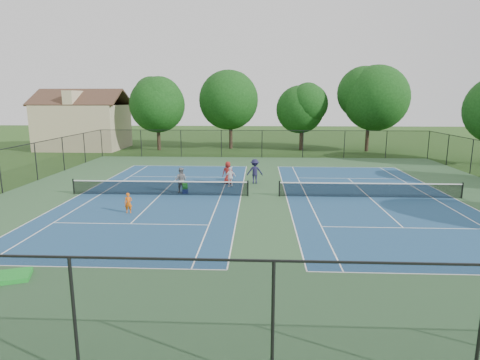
{
  "coord_description": "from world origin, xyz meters",
  "views": [
    {
      "loc": [
        -0.35,
        -26.1,
        6.42
      ],
      "look_at": [
        -1.53,
        -1.0,
        1.3
      ],
      "focal_mm": 30.0,
      "sensor_mm": 36.0,
      "label": 1
    }
  ],
  "objects_px": {
    "tree_back_b": "(231,97)",
    "tree_back_c": "(302,106)",
    "bystander_c": "(228,173)",
    "ball_hopper": "(185,186)",
    "tree_back_a": "(157,102)",
    "instructor": "(181,180)",
    "ball_crate": "(185,191)",
    "tree_back_d": "(370,95)",
    "child_player": "(128,203)",
    "bystander_a": "(230,177)",
    "clapboard_house": "(84,125)",
    "bystander_b": "(255,171)"
  },
  "relations": [
    {
      "from": "tree_back_b",
      "to": "tree_back_d",
      "type": "height_order",
      "value": "tree_back_d"
    },
    {
      "from": "bystander_c",
      "to": "ball_hopper",
      "type": "xyz_separation_m",
      "value": [
        -2.71,
        -3.3,
        -0.35
      ]
    },
    {
      "from": "instructor",
      "to": "ball_hopper",
      "type": "xyz_separation_m",
      "value": [
        0.34,
        -0.34,
        -0.36
      ]
    },
    {
      "from": "instructor",
      "to": "ball_crate",
      "type": "distance_m",
      "value": 0.87
    },
    {
      "from": "child_player",
      "to": "clapboard_house",
      "type": "bearing_deg",
      "value": 107.76
    },
    {
      "from": "tree_back_b",
      "to": "clapboard_house",
      "type": "bearing_deg",
      "value": -176.99
    },
    {
      "from": "tree_back_b",
      "to": "tree_back_c",
      "type": "xyz_separation_m",
      "value": [
        9.0,
        -1.0,
        -1.11
      ]
    },
    {
      "from": "child_player",
      "to": "ball_hopper",
      "type": "relative_size",
      "value": 2.94
    },
    {
      "from": "tree_back_b",
      "to": "clapboard_house",
      "type": "distance_m",
      "value": 19.35
    },
    {
      "from": "bystander_a",
      "to": "bystander_c",
      "type": "distance_m",
      "value": 1.05
    },
    {
      "from": "instructor",
      "to": "ball_hopper",
      "type": "distance_m",
      "value": 0.6
    },
    {
      "from": "tree_back_b",
      "to": "child_player",
      "type": "bearing_deg",
      "value": -97.0
    },
    {
      "from": "tree_back_a",
      "to": "bystander_a",
      "type": "bearing_deg",
      "value": -63.44
    },
    {
      "from": "instructor",
      "to": "bystander_c",
      "type": "distance_m",
      "value": 4.25
    },
    {
      "from": "bystander_c",
      "to": "ball_crate",
      "type": "relative_size",
      "value": 4.37
    },
    {
      "from": "clapboard_house",
      "to": "bystander_b",
      "type": "xyz_separation_m",
      "value": [
        22.37,
        -20.88,
        -2.15
      ]
    },
    {
      "from": "tree_back_a",
      "to": "instructor",
      "type": "xyz_separation_m",
      "value": [
        7.27,
        -23.11,
        -5.16
      ]
    },
    {
      "from": "clapboard_house",
      "to": "instructor",
      "type": "bearing_deg",
      "value": -54.39
    },
    {
      "from": "tree_back_b",
      "to": "bystander_c",
      "type": "relative_size",
      "value": 5.77
    },
    {
      "from": "tree_back_c",
      "to": "bystander_c",
      "type": "distance_m",
      "value": 22.97
    },
    {
      "from": "bystander_c",
      "to": "tree_back_d",
      "type": "bearing_deg",
      "value": -142.5
    },
    {
      "from": "tree_back_a",
      "to": "ball_hopper",
      "type": "xyz_separation_m",
      "value": [
        7.61,
        -23.45,
        -5.52
      ]
    },
    {
      "from": "bystander_b",
      "to": "ball_hopper",
      "type": "xyz_separation_m",
      "value": [
        -4.75,
        -3.57,
        -0.43
      ]
    },
    {
      "from": "tree_back_d",
      "to": "ball_hopper",
      "type": "bearing_deg",
      "value": -128.1
    },
    {
      "from": "bystander_c",
      "to": "ball_crate",
      "type": "distance_m",
      "value": 4.33
    },
    {
      "from": "ball_crate",
      "to": "tree_back_a",
      "type": "bearing_deg",
      "value": 107.98
    },
    {
      "from": "instructor",
      "to": "bystander_b",
      "type": "distance_m",
      "value": 6.03
    },
    {
      "from": "bystander_c",
      "to": "ball_hopper",
      "type": "height_order",
      "value": "bystander_c"
    },
    {
      "from": "clapboard_house",
      "to": "tree_back_b",
      "type": "bearing_deg",
      "value": 3.01
    },
    {
      "from": "tree_back_a",
      "to": "bystander_c",
      "type": "xyz_separation_m",
      "value": [
        10.32,
        -20.15,
        -5.17
      ]
    },
    {
      "from": "tree_back_a",
      "to": "bystander_a",
      "type": "height_order",
      "value": "tree_back_a"
    },
    {
      "from": "tree_back_b",
      "to": "tree_back_c",
      "type": "height_order",
      "value": "tree_back_b"
    },
    {
      "from": "tree_back_d",
      "to": "bystander_c",
      "type": "bearing_deg",
      "value": -127.88
    },
    {
      "from": "tree_back_a",
      "to": "child_player",
      "type": "relative_size",
      "value": 7.78
    },
    {
      "from": "tree_back_b",
      "to": "ball_crate",
      "type": "height_order",
      "value": "tree_back_b"
    },
    {
      "from": "tree_back_a",
      "to": "tree_back_c",
      "type": "bearing_deg",
      "value": 3.18
    },
    {
      "from": "instructor",
      "to": "bystander_a",
      "type": "distance_m",
      "value": 3.84
    },
    {
      "from": "tree_back_b",
      "to": "bystander_c",
      "type": "xyz_separation_m",
      "value": [
        1.32,
        -22.15,
        -5.73
      ]
    },
    {
      "from": "tree_back_a",
      "to": "clapboard_house",
      "type": "xyz_separation_m",
      "value": [
        -10.0,
        1.0,
        -2.95
      ]
    },
    {
      "from": "ball_crate",
      "to": "child_player",
      "type": "bearing_deg",
      "value": -115.4
    },
    {
      "from": "bystander_b",
      "to": "instructor",
      "type": "bearing_deg",
      "value": 28.93
    },
    {
      "from": "clapboard_house",
      "to": "bystander_a",
      "type": "height_order",
      "value": "clapboard_house"
    },
    {
      "from": "child_player",
      "to": "bystander_b",
      "type": "height_order",
      "value": "bystander_b"
    },
    {
      "from": "tree_back_a",
      "to": "tree_back_b",
      "type": "xyz_separation_m",
      "value": [
        9.0,
        2.0,
        0.56
      ]
    },
    {
      "from": "clapboard_house",
      "to": "bystander_c",
      "type": "xyz_separation_m",
      "value": [
        20.32,
        -21.15,
        -2.22
      ]
    },
    {
      "from": "tree_back_d",
      "to": "ball_hopper",
      "type": "xyz_separation_m",
      "value": [
        -18.39,
        -23.45,
        -6.31
      ]
    },
    {
      "from": "tree_back_a",
      "to": "tree_back_c",
      "type": "distance_m",
      "value": 18.04
    },
    {
      "from": "tree_back_b",
      "to": "bystander_b",
      "type": "distance_m",
      "value": 22.84
    },
    {
      "from": "tree_back_d",
      "to": "clapboard_house",
      "type": "height_order",
      "value": "tree_back_d"
    },
    {
      "from": "ball_hopper",
      "to": "tree_back_d",
      "type": "bearing_deg",
      "value": 51.9
    }
  ]
}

